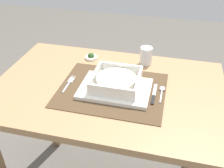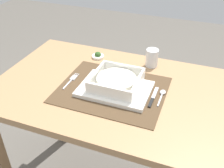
% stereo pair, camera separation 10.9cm
% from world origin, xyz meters
% --- Properties ---
extents(dining_table, '(0.99, 0.65, 0.74)m').
position_xyz_m(dining_table, '(0.00, 0.00, 0.63)').
color(dining_table, '#A37A51').
rests_on(dining_table, ground).
extents(placemat, '(0.44, 0.36, 0.00)m').
position_xyz_m(placemat, '(0.02, -0.02, 0.75)').
color(placemat, '#4C3823').
rests_on(placemat, dining_table).
extents(serving_plate, '(0.29, 0.20, 0.02)m').
position_xyz_m(serving_plate, '(0.04, -0.02, 0.76)').
color(serving_plate, white).
rests_on(serving_plate, placemat).
extents(porridge_bowl, '(0.19, 0.19, 0.05)m').
position_xyz_m(porridge_bowl, '(0.04, -0.01, 0.78)').
color(porridge_bowl, white).
rests_on(porridge_bowl, serving_plate).
extents(fork, '(0.02, 0.13, 0.00)m').
position_xyz_m(fork, '(-0.17, -0.02, 0.75)').
color(fork, silver).
rests_on(fork, placemat).
extents(spoon, '(0.02, 0.11, 0.01)m').
position_xyz_m(spoon, '(0.23, 0.02, 0.75)').
color(spoon, silver).
rests_on(spoon, placemat).
extents(butter_knife, '(0.01, 0.14, 0.01)m').
position_xyz_m(butter_knife, '(0.20, -0.02, 0.75)').
color(butter_knife, black).
rests_on(butter_knife, placemat).
extents(bread_knife, '(0.01, 0.13, 0.01)m').
position_xyz_m(bread_knife, '(0.17, -0.04, 0.75)').
color(bread_knife, '#59331E').
rests_on(bread_knife, placemat).
extents(drinking_glass, '(0.06, 0.06, 0.09)m').
position_xyz_m(drinking_glass, '(0.13, 0.24, 0.78)').
color(drinking_glass, white).
rests_on(drinking_glass, dining_table).
extents(condiment_saucer, '(0.06, 0.06, 0.03)m').
position_xyz_m(condiment_saucer, '(-0.14, 0.22, 0.75)').
color(condiment_saucer, white).
rests_on(condiment_saucer, dining_table).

